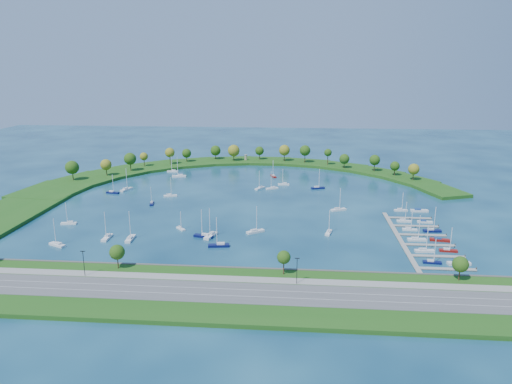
# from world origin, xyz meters

# --- Properties ---
(ground) EXTENTS (700.00, 700.00, 0.00)m
(ground) POSITION_xyz_m (0.00, 0.00, 0.00)
(ground) COLOR #072743
(ground) RESTS_ON ground
(south_shoreline) EXTENTS (420.00, 43.10, 11.60)m
(south_shoreline) POSITION_xyz_m (0.03, -122.88, 1.00)
(south_shoreline) COLOR #1E5316
(south_shoreline) RESTS_ON ground
(breakwater) EXTENTS (286.74, 247.64, 2.00)m
(breakwater) POSITION_xyz_m (-46.33, 48.72, 0.99)
(breakwater) COLOR #1E5316
(breakwater) RESTS_ON ground
(breakwater_trees) EXTENTS (242.99, 94.25, 14.38)m
(breakwater_trees) POSITION_xyz_m (-17.15, 87.58, 10.43)
(breakwater_trees) COLOR #382314
(breakwater_trees) RESTS_ON breakwater
(harbor_tower) EXTENTS (2.60, 2.60, 4.60)m
(harbor_tower) POSITION_xyz_m (-12.92, 116.06, 4.35)
(harbor_tower) COLOR gray
(harbor_tower) RESTS_ON breakwater
(dock_system) EXTENTS (24.28, 82.00, 1.60)m
(dock_system) POSITION_xyz_m (85.30, -61.00, 0.35)
(dock_system) COLOR gray
(dock_system) RESTS_ON ground
(moored_boat_0) EXTENTS (8.60, 3.83, 12.22)m
(moored_boat_0) POSITION_xyz_m (-87.03, 8.98, 0.91)
(moored_boat_0) COLOR #0A0F43
(moored_boat_0) RESTS_ON ground
(moored_boat_1) EXTENTS (5.76, 6.07, 9.62)m
(moored_boat_1) POSITION_xyz_m (-27.46, -55.44, 0.85)
(moored_boat_1) COLOR silver
(moored_boat_1) RESTS_ON ground
(moored_boat_2) EXTENTS (8.95, 6.14, 12.91)m
(moored_boat_2) POSITION_xyz_m (-77.65, -82.11, 0.93)
(moored_boat_2) COLOR silver
(moored_boat_2) RESTS_ON ground
(moored_boat_3) EXTENTS (4.15, 8.30, 11.75)m
(moored_boat_3) POSITION_xyz_m (45.38, -55.42, 0.90)
(moored_boat_3) COLOR silver
(moored_boat_3) RESTS_ON ground
(moored_boat_4) EXTENTS (9.69, 4.52, 13.75)m
(moored_boat_4) POSITION_xyz_m (-13.94, -65.40, 0.96)
(moored_boat_4) COLOR #0A0F43
(moored_boat_4) RESTS_ON ground
(moored_boat_5) EXTENTS (9.79, 3.93, 13.98)m
(moored_boat_5) POSITION_xyz_m (-4.80, -76.90, 0.97)
(moored_boat_5) COLOR #0A0F43
(moored_boat_5) RESTS_ON ground
(moored_boat_6) EXTENTS (6.61, 8.36, 12.42)m
(moored_boat_6) POSITION_xyz_m (5.72, 27.92, 0.92)
(moored_boat_6) COLOR silver
(moored_boat_6) RESTS_ON ground
(moored_boat_7) EXTENTS (5.57, 10.23, 14.49)m
(moored_boat_7) POSITION_xyz_m (-10.62, -64.65, 0.99)
(moored_boat_7) COLOR silver
(moored_boat_7) RESTS_ON ground
(moored_boat_8) EXTENTS (9.07, 6.07, 13.03)m
(moored_boat_8) POSITION_xyz_m (53.23, -16.75, 0.94)
(moored_boat_8) COLOR silver
(moored_boat_8) RESTS_ON ground
(moored_boat_9) EXTENTS (6.26, 10.19, 14.52)m
(moored_boat_9) POSITION_xyz_m (-80.78, 16.80, 0.99)
(moored_boat_9) COLOR silver
(moored_boat_9) RESTS_ON ground
(moored_boat_10) EXTENTS (8.93, 7.33, 13.40)m
(moored_boat_10) POSITION_xyz_m (9.86, -57.08, 0.95)
(moored_boat_10) COLOR silver
(moored_boat_10) RESTS_ON ground
(moored_boat_11) EXTENTS (8.34, 5.68, 12.02)m
(moored_boat_11) POSITION_xyz_m (13.72, 28.14, 0.91)
(moored_boat_11) COLOR silver
(moored_boat_11) RESTS_ON ground
(moored_boat_12) EXTENTS (8.38, 2.44, 12.27)m
(moored_boat_12) POSITION_xyz_m (-64.66, 73.93, 0.91)
(moored_boat_12) COLOR silver
(moored_boat_12) RESTS_ON ground
(moored_boat_13) EXTENTS (7.75, 2.57, 11.23)m
(moored_boat_13) POSITION_xyz_m (21.00, 39.92, 0.88)
(moored_boat_13) COLOR silver
(moored_boat_13) RESTS_ON ground
(moored_boat_14) EXTENTS (8.63, 4.56, 12.21)m
(moored_boat_14) POSITION_xyz_m (-48.47, 4.45, 0.91)
(moored_boat_14) COLOR silver
(moored_boat_14) RESTS_ON ground
(moored_boat_15) EXTENTS (9.39, 5.07, 13.29)m
(moored_boat_15) POSITION_xyz_m (43.69, 31.64, 0.95)
(moored_boat_15) COLOR #0A0F43
(moored_boat_15) RESTS_ON ground
(moored_boat_16) EXTENTS (3.42, 7.59, 10.77)m
(moored_boat_16) POSITION_xyz_m (-54.86, -13.06, 0.87)
(moored_boat_16) COLOR #0A0F43
(moored_boat_16) RESTS_ON ground
(moored_boat_17) EXTENTS (8.06, 3.15, 11.54)m
(moored_boat_17) POSITION_xyz_m (-86.48, -52.33, 0.89)
(moored_boat_17) COLOR silver
(moored_boat_17) RESTS_ON ground
(moored_boat_18) EXTENTS (3.06, 9.54, 13.86)m
(moored_boat_18) POSITION_xyz_m (-47.40, -71.91, 0.96)
(moored_boat_18) COLOR silver
(moored_boat_18) RESTS_ON ground
(moored_boat_19) EXTENTS (10.45, 4.74, 14.84)m
(moored_boat_19) POSITION_xyz_m (-55.75, 57.69, 1.00)
(moored_boat_19) COLOR silver
(moored_boat_19) RESTS_ON ground
(moored_boat_20) EXTENTS (2.66, 9.20, 13.49)m
(moored_boat_20) POSITION_xyz_m (-58.81, -71.25, 0.95)
(moored_boat_20) COLOR silver
(moored_boat_20) RESTS_ON ground
(moored_boat_21) EXTENTS (5.10, 8.47, 12.05)m
(moored_boat_21) POSITION_xyz_m (12.75, 63.96, 0.91)
(moored_boat_21) COLOR maroon
(moored_boat_21) RESTS_ON ground
(docked_boat_0) EXTENTS (7.51, 2.67, 10.83)m
(docked_boat_0) POSITION_xyz_m (85.53, -87.99, 0.87)
(docked_boat_0) COLOR #0A0F43
(docked_boat_0) RESTS_ON ground
(docked_boat_1) EXTENTS (9.50, 3.51, 1.90)m
(docked_boat_1) POSITION_xyz_m (95.96, -88.48, 0.70)
(docked_boat_1) COLOR silver
(docked_boat_1) RESTS_ON ground
(docked_boat_2) EXTENTS (8.57, 2.91, 12.40)m
(docked_boat_2) POSITION_xyz_m (85.51, -75.61, 0.92)
(docked_boat_2) COLOR silver
(docked_boat_2) RESTS_ON ground
(docked_boat_3) EXTENTS (7.80, 2.74, 11.26)m
(docked_boat_3) POSITION_xyz_m (96.03, -74.28, 0.89)
(docked_boat_3) COLOR maroon
(docked_boat_3) RESTS_ON ground
(docked_boat_4) EXTENTS (8.56, 2.74, 12.44)m
(docked_boat_4) POSITION_xyz_m (85.51, -61.60, 0.92)
(docked_boat_4) COLOR silver
(docked_boat_4) RESTS_ON ground
(docked_boat_5) EXTENTS (9.15, 3.76, 1.81)m
(docked_boat_5) POSITION_xyz_m (95.97, -61.18, 0.67)
(docked_boat_5) COLOR maroon
(docked_boat_5) RESTS_ON ground
(docked_boat_6) EXTENTS (7.34, 2.65, 10.56)m
(docked_boat_6) POSITION_xyz_m (85.54, -47.28, 0.87)
(docked_boat_6) COLOR silver
(docked_boat_6) RESTS_ON ground
(docked_boat_7) EXTENTS (8.71, 2.76, 12.67)m
(docked_boat_7) POSITION_xyz_m (96.01, -48.50, 0.93)
(docked_boat_7) COLOR #0A0F43
(docked_boat_7) RESTS_ON ground
(docked_boat_8) EXTENTS (7.48, 2.29, 10.91)m
(docked_boat_8) POSITION_xyz_m (85.53, -34.14, 0.88)
(docked_boat_8) COLOR silver
(docked_boat_8) RESTS_ON ground
(docked_boat_9) EXTENTS (7.88, 2.97, 1.57)m
(docked_boat_9) POSITION_xyz_m (95.99, -34.59, 0.58)
(docked_boat_9) COLOR silver
(docked_boat_9) RESTS_ON ground
(docked_boat_10) EXTENTS (7.56, 2.87, 10.84)m
(docked_boat_10) POSITION_xyz_m (87.93, -14.62, 0.87)
(docked_boat_10) COLOR silver
(docked_boat_10) RESTS_ON ground
(docked_boat_11) EXTENTS (9.61, 3.01, 1.94)m
(docked_boat_11) POSITION_xyz_m (97.86, -14.95, 0.71)
(docked_boat_11) COLOR silver
(docked_boat_11) RESTS_ON ground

